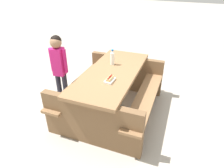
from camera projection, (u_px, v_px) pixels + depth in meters
name	position (u px, v px, depth m)	size (l,w,h in m)	color
ground_plane	(112.00, 110.00, 3.38)	(30.00, 30.00, 0.00)	#ADA599
picnic_table	(112.00, 88.00, 3.16)	(1.88, 1.50, 0.75)	olive
soda_bottle	(112.00, 58.00, 3.17)	(0.07, 0.07, 0.26)	silver
hotdog_tray	(110.00, 80.00, 2.71)	(0.18, 0.11, 0.08)	white
child_in_coat	(59.00, 62.00, 3.23)	(0.20, 0.30, 1.23)	#262633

